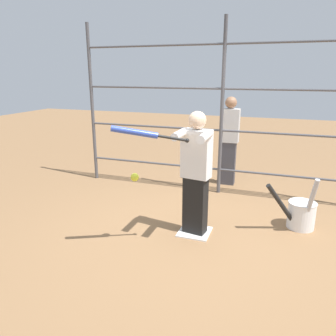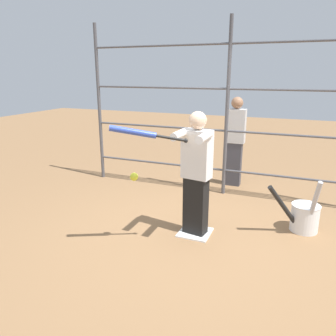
{
  "view_description": "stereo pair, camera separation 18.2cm",
  "coord_description": "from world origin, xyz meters",
  "px_view_note": "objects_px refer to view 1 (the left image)",
  "views": [
    {
      "loc": [
        -0.97,
        3.78,
        2.03
      ],
      "look_at": [
        0.3,
        0.21,
        0.91
      ],
      "focal_mm": 35.0,
      "sensor_mm": 36.0,
      "label": 1
    },
    {
      "loc": [
        -1.14,
        3.72,
        2.03
      ],
      "look_at": [
        0.3,
        0.21,
        0.91
      ],
      "focal_mm": 35.0,
      "sensor_mm": 36.0,
      "label": 2
    }
  ],
  "objects_px": {
    "batter": "(196,171)",
    "baseball_bat_swinging": "(141,133)",
    "bat_bucket": "(301,214)",
    "bystander_behind_fence": "(229,140)",
    "softball_in_flight": "(135,177)"
  },
  "relations": [
    {
      "from": "batter",
      "to": "baseball_bat_swinging",
      "type": "height_order",
      "value": "batter"
    },
    {
      "from": "bat_bucket",
      "to": "baseball_bat_swinging",
      "type": "bearing_deg",
      "value": 36.38
    },
    {
      "from": "softball_in_flight",
      "to": "batter",
      "type": "bearing_deg",
      "value": -139.15
    },
    {
      "from": "baseball_bat_swinging",
      "to": "softball_in_flight",
      "type": "height_order",
      "value": "baseball_bat_swinging"
    },
    {
      "from": "softball_in_flight",
      "to": "bat_bucket",
      "type": "height_order",
      "value": "softball_in_flight"
    },
    {
      "from": "bat_bucket",
      "to": "softball_in_flight",
      "type": "bearing_deg",
      "value": 30.94
    },
    {
      "from": "baseball_bat_swinging",
      "to": "bat_bucket",
      "type": "distance_m",
      "value": 2.46
    },
    {
      "from": "baseball_bat_swinging",
      "to": "bystander_behind_fence",
      "type": "distance_m",
      "value": 2.89
    },
    {
      "from": "bat_bucket",
      "to": "bystander_behind_fence",
      "type": "relative_size",
      "value": 0.48
    },
    {
      "from": "batter",
      "to": "softball_in_flight",
      "type": "relative_size",
      "value": 16.52
    },
    {
      "from": "bat_bucket",
      "to": "bystander_behind_fence",
      "type": "distance_m",
      "value": 2.05
    },
    {
      "from": "batter",
      "to": "baseball_bat_swinging",
      "type": "distance_m",
      "value": 0.96
    },
    {
      "from": "softball_in_flight",
      "to": "bat_bucket",
      "type": "bearing_deg",
      "value": -149.06
    },
    {
      "from": "batter",
      "to": "softball_in_flight",
      "type": "bearing_deg",
      "value": 40.85
    },
    {
      "from": "batter",
      "to": "bystander_behind_fence",
      "type": "distance_m",
      "value": 2.13
    }
  ]
}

